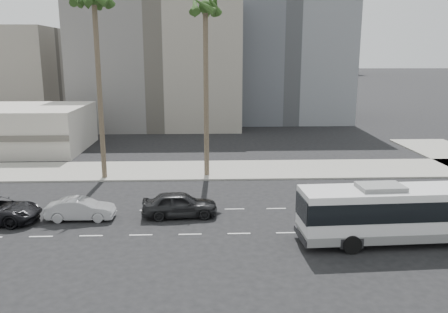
{
  "coord_description": "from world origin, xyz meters",
  "views": [
    {
      "loc": [
        -4.93,
        -25.81,
        10.72
      ],
      "look_at": [
        -3.76,
        4.0,
        3.97
      ],
      "focal_mm": 36.04,
      "sensor_mm": 36.0,
      "label": 1
    }
  ],
  "objects_px": {
    "palm_mid": "(94,3)",
    "city_bus": "(405,212)",
    "car_a": "(180,204)",
    "palm_near": "(205,11)",
    "car_b": "(81,209)"
  },
  "relations": [
    {
      "from": "city_bus",
      "to": "car_a",
      "type": "bearing_deg",
      "value": 157.59
    },
    {
      "from": "city_bus",
      "to": "palm_mid",
      "type": "bearing_deg",
      "value": 141.89
    },
    {
      "from": "palm_mid",
      "to": "city_bus",
      "type": "bearing_deg",
      "value": -35.37
    },
    {
      "from": "palm_near",
      "to": "palm_mid",
      "type": "distance_m",
      "value": 9.09
    },
    {
      "from": "city_bus",
      "to": "car_a",
      "type": "relative_size",
      "value": 2.44
    },
    {
      "from": "car_a",
      "to": "palm_mid",
      "type": "distance_m",
      "value": 18.57
    },
    {
      "from": "palm_near",
      "to": "palm_mid",
      "type": "height_order",
      "value": "palm_mid"
    },
    {
      "from": "city_bus",
      "to": "palm_mid",
      "type": "distance_m",
      "value": 28.36
    },
    {
      "from": "palm_mid",
      "to": "car_a",
      "type": "bearing_deg",
      "value": -53.71
    },
    {
      "from": "car_a",
      "to": "palm_near",
      "type": "xyz_separation_m",
      "value": [
        1.86,
        10.29,
        13.47
      ]
    },
    {
      "from": "car_b",
      "to": "palm_near",
      "type": "xyz_separation_m",
      "value": [
        8.39,
        10.61,
        13.61
      ]
    },
    {
      "from": "palm_near",
      "to": "car_b",
      "type": "bearing_deg",
      "value": -128.33
    },
    {
      "from": "car_b",
      "to": "city_bus",
      "type": "bearing_deg",
      "value": -102.42
    },
    {
      "from": "palm_near",
      "to": "palm_mid",
      "type": "relative_size",
      "value": 0.96
    },
    {
      "from": "car_a",
      "to": "palm_mid",
      "type": "relative_size",
      "value": 0.31
    }
  ]
}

